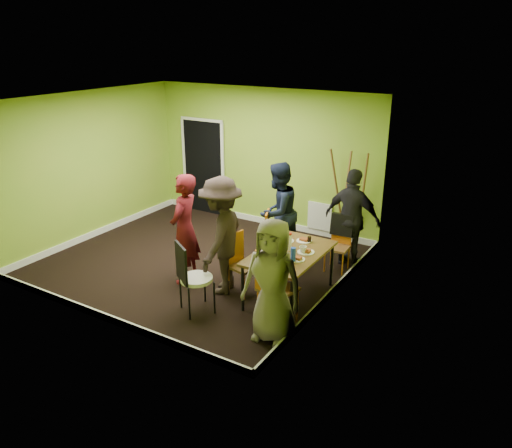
{
  "coord_description": "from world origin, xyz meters",
  "views": [
    {
      "loc": [
        4.98,
        -6.32,
        3.74
      ],
      "look_at": [
        1.17,
        0.0,
        0.94
      ],
      "focal_mm": 35.0,
      "sensor_mm": 36.0,
      "label": 1
    }
  ],
  "objects": [
    {
      "name": "easel",
      "position": [
        1.93,
        2.02,
        0.91
      ],
      "size": [
        0.74,
        0.69,
        1.84
      ],
      "color": "brown",
      "rests_on": "ground"
    },
    {
      "name": "chair_left_far",
      "position": [
        1.23,
        0.49,
        0.56
      ],
      "size": [
        0.54,
        0.54,
        1.0
      ],
      "rotation": [
        0.0,
        0.0,
        -1.18
      ],
      "color": "orange",
      "rests_on": "ground"
    },
    {
      "name": "person_left_near",
      "position": [
        0.96,
        -0.65,
        0.91
      ],
      "size": [
        0.94,
        1.31,
        1.82
      ],
      "primitive_type": "imported",
      "rotation": [
        0.0,
        0.0,
        -1.32
      ],
      "color": "black",
      "rests_on": "ground"
    },
    {
      "name": "plate_wall_front",
      "position": [
        2.16,
        -0.5,
        0.76
      ],
      "size": [
        0.23,
        0.23,
        0.01
      ],
      "primitive_type": "cylinder",
      "color": "white",
      "rests_on": "dining_table"
    },
    {
      "name": "plate_near_left",
      "position": [
        1.72,
        0.02,
        0.76
      ],
      "size": [
        0.23,
        0.23,
        0.01
      ],
      "primitive_type": "cylinder",
      "color": "white",
      "rests_on": "dining_table"
    },
    {
      "name": "plate_near_right",
      "position": [
        1.77,
        -0.66,
        0.76
      ],
      "size": [
        0.22,
        0.22,
        0.01
      ],
      "primitive_type": "cylinder",
      "color": "white",
      "rests_on": "dining_table"
    },
    {
      "name": "chair_bentwood",
      "position": [
        0.96,
        -1.4,
        0.59
      ],
      "size": [
        0.57,
        0.57,
        1.07
      ],
      "rotation": [
        0.0,
        0.0,
        -0.57
      ],
      "color": "black",
      "rests_on": "ground"
    },
    {
      "name": "plate_wall_back",
      "position": [
        2.16,
        -0.21,
        0.76
      ],
      "size": [
        0.25,
        0.25,
        0.01
      ],
      "primitive_type": "cylinder",
      "color": "white",
      "rests_on": "dining_table"
    },
    {
      "name": "blue_bottle",
      "position": [
        2.14,
        -0.59,
        0.86
      ],
      "size": [
        0.07,
        0.07,
        0.21
      ],
      "primitive_type": "cylinder",
      "color": "blue",
      "rests_on": "dining_table"
    },
    {
      "name": "thermos",
      "position": [
        1.91,
        -0.26,
        0.87
      ],
      "size": [
        0.06,
        0.06,
        0.24
      ],
      "primitive_type": "cylinder",
      "color": "white",
      "rests_on": "dining_table"
    },
    {
      "name": "plate_far_back",
      "position": [
        1.94,
        0.16,
        0.76
      ],
      "size": [
        0.24,
        0.24,
        0.01
      ],
      "primitive_type": "cylinder",
      "color": "white",
      "rests_on": "dining_table"
    },
    {
      "name": "person_back_end",
      "position": [
        2.31,
        1.25,
        0.85
      ],
      "size": [
        1.03,
        0.52,
        1.7
      ],
      "primitive_type": "imported",
      "rotation": [
        0.0,
        0.0,
        3.04
      ],
      "color": "black",
      "rests_on": "ground"
    },
    {
      "name": "room_walls",
      "position": [
        -0.02,
        0.04,
        0.99
      ],
      "size": [
        5.04,
        4.54,
        2.82
      ],
      "color": "#7FAE2C",
      "rests_on": "ground"
    },
    {
      "name": "chair_back_end",
      "position": [
        2.19,
        1.09,
        0.66
      ],
      "size": [
        0.4,
        0.47,
        0.94
      ],
      "rotation": [
        0.0,
        0.0,
        3.19
      ],
      "color": "orange",
      "rests_on": "ground"
    },
    {
      "name": "glass_front",
      "position": [
        2.11,
        -0.79,
        0.79
      ],
      "size": [
        0.06,
        0.06,
        0.08
      ],
      "primitive_type": "cylinder",
      "color": "black",
      "rests_on": "dining_table"
    },
    {
      "name": "dining_table",
      "position": [
        1.95,
        -0.32,
        0.7
      ],
      "size": [
        0.9,
        1.5,
        0.75
      ],
      "color": "black",
      "rests_on": "ground"
    },
    {
      "name": "chair_left_near",
      "position": [
        1.2,
        -0.51,
        0.53
      ],
      "size": [
        0.46,
        0.46,
        0.94
      ],
      "rotation": [
        0.0,
        0.0,
        -1.77
      ],
      "color": "orange",
      "rests_on": "ground"
    },
    {
      "name": "glass_mid",
      "position": [
        1.85,
        -0.16,
        0.8
      ],
      "size": [
        0.06,
        0.06,
        0.1
      ],
      "primitive_type": "cylinder",
      "color": "black",
      "rests_on": "dining_table"
    },
    {
      "name": "orange_bottle",
      "position": [
        1.8,
        -0.19,
        0.79
      ],
      "size": [
        0.03,
        0.03,
        0.08
      ],
      "primitive_type": "cylinder",
      "color": "orange",
      "rests_on": "dining_table"
    },
    {
      "name": "ground",
      "position": [
        0.0,
        0.0,
        0.0
      ],
      "size": [
        5.0,
        5.0,
        0.0
      ],
      "primitive_type": "plane",
      "color": "black",
      "rests_on": "ground"
    },
    {
      "name": "person_standing",
      "position": [
        0.27,
        -0.66,
        0.89
      ],
      "size": [
        0.57,
        0.73,
        1.78
      ],
      "primitive_type": "imported",
      "rotation": [
        0.0,
        0.0,
        -1.33
      ],
      "color": "#550E14",
      "rests_on": "ground"
    },
    {
      "name": "cup_a",
      "position": [
        1.75,
        -0.48,
        0.8
      ],
      "size": [
        0.13,
        0.13,
        0.11
      ],
      "primitive_type": "imported",
      "color": "white",
      "rests_on": "dining_table"
    },
    {
      "name": "person_front_end",
      "position": [
        2.25,
        -1.38,
        0.83
      ],
      "size": [
        0.84,
        0.58,
        1.65
      ],
      "primitive_type": "imported",
      "rotation": [
        0.0,
        0.0,
        0.07
      ],
      "color": "gray",
      "rests_on": "ground"
    },
    {
      "name": "glass_back",
      "position": [
        2.03,
        0.17,
        0.8
      ],
      "size": [
        0.06,
        0.06,
        0.09
      ],
      "primitive_type": "cylinder",
      "color": "black",
      "rests_on": "dining_table"
    },
    {
      "name": "person_left_far",
      "position": [
        1.12,
        0.82,
        0.88
      ],
      "size": [
        0.77,
        0.93,
        1.75
      ],
      "primitive_type": "imported",
      "rotation": [
        0.0,
        0.0,
        -1.71
      ],
      "color": "black",
      "rests_on": "ground"
    },
    {
      "name": "plate_far_front",
      "position": [
        2.0,
        -0.91,
        0.76
      ],
      "size": [
        0.22,
        0.22,
        0.01
      ],
      "primitive_type": "cylinder",
      "color": "white",
      "rests_on": "dining_table"
    },
    {
      "name": "cup_b",
      "position": [
        2.12,
        -0.25,
        0.8
      ],
      "size": [
        0.11,
        0.11,
        0.1
      ],
      "primitive_type": "imported",
      "color": "white",
      "rests_on": "dining_table"
    },
    {
      "name": "chair_front_end",
      "position": [
        2.11,
        -1.1,
        0.61
      ],
      "size": [
        0.54,
        0.55,
        1.09
      ],
      "rotation": [
        0.0,
        0.0,
        -0.24
      ],
      "color": "orange",
      "rests_on": "ground"
    }
  ]
}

